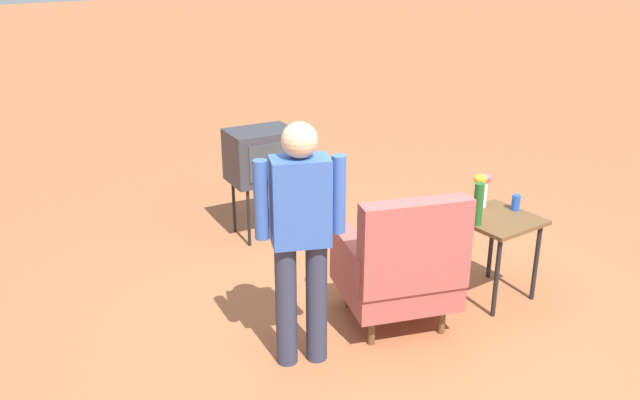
{
  "coord_description": "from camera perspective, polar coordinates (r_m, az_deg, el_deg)",
  "views": [
    {
      "loc": [
        2.84,
        3.17,
        2.63
      ],
      "look_at": [
        -0.08,
        -1.01,
        0.65
      ],
      "focal_mm": 37.62,
      "sensor_mm": 36.0,
      "label": 1
    }
  ],
  "objects": [
    {
      "name": "ground_plane",
      "position": [
        5.01,
        6.0,
        -10.62
      ],
      "size": [
        60.0,
        60.0,
        0.0
      ],
      "primitive_type": "plane",
      "color": "#A05B38"
    },
    {
      "name": "flower_vase",
      "position": [
        5.39,
        13.61,
        0.96
      ],
      "size": [
        0.15,
        0.1,
        0.27
      ],
      "color": "silver",
      "rests_on": "side_table"
    },
    {
      "name": "soda_can_blue",
      "position": [
        5.42,
        16.32,
        -0.2
      ],
      "size": [
        0.07,
        0.07,
        0.12
      ],
      "primitive_type": "cylinder",
      "color": "blue",
      "rests_on": "side_table"
    },
    {
      "name": "bottle_wine_green",
      "position": [
        5.04,
        13.31,
        -0.34
      ],
      "size": [
        0.07,
        0.07,
        0.32
      ],
      "primitive_type": "cylinder",
      "color": "#1E5623",
      "rests_on": "side_table"
    },
    {
      "name": "person_standing",
      "position": [
        4.17,
        -1.66,
        -2.71
      ],
      "size": [
        0.53,
        0.34,
        1.64
      ],
      "color": "#2D3347",
      "rests_on": "ground"
    },
    {
      "name": "armchair",
      "position": [
        4.77,
        6.89,
        -5.51
      ],
      "size": [
        0.98,
        0.99,
        1.06
      ],
      "color": "brown",
      "rests_on": "ground"
    },
    {
      "name": "tv_on_stand",
      "position": [
        6.18,
        -5.03,
        3.74
      ],
      "size": [
        0.64,
        0.5,
        1.03
      ],
      "color": "black",
      "rests_on": "ground"
    },
    {
      "name": "side_table",
      "position": [
        5.3,
        14.81,
        -2.46
      ],
      "size": [
        0.56,
        0.56,
        0.67
      ],
      "color": "black",
      "rests_on": "ground"
    }
  ]
}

